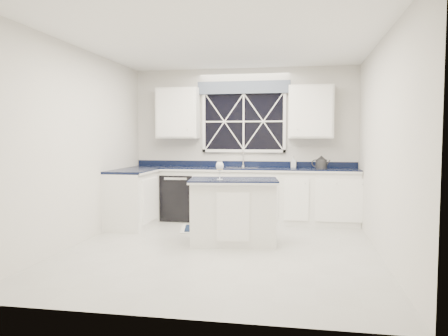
% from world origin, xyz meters
% --- Properties ---
extents(ground, '(4.50, 4.50, 0.00)m').
position_xyz_m(ground, '(0.00, 0.00, 0.00)').
color(ground, '#A1A29D').
rests_on(ground, ground).
extents(back_wall, '(4.00, 0.10, 2.70)m').
position_xyz_m(back_wall, '(0.00, 2.25, 1.35)').
color(back_wall, beige).
rests_on(back_wall, ground).
extents(base_cabinets, '(3.99, 1.60, 0.90)m').
position_xyz_m(base_cabinets, '(-0.33, 1.78, 0.45)').
color(base_cabinets, silver).
rests_on(base_cabinets, ground).
extents(countertop, '(3.98, 0.64, 0.04)m').
position_xyz_m(countertop, '(0.00, 1.95, 0.92)').
color(countertop, black).
rests_on(countertop, base_cabinets).
extents(dishwasher, '(0.60, 0.58, 0.82)m').
position_xyz_m(dishwasher, '(-1.10, 1.95, 0.41)').
color(dishwasher, black).
rests_on(dishwasher, ground).
extents(window, '(1.65, 0.09, 1.26)m').
position_xyz_m(window, '(0.00, 2.20, 1.83)').
color(window, black).
rests_on(window, ground).
extents(upper_cabinets, '(3.10, 0.34, 0.90)m').
position_xyz_m(upper_cabinets, '(0.00, 2.08, 1.90)').
color(upper_cabinets, silver).
rests_on(upper_cabinets, ground).
extents(faucet, '(0.05, 0.20, 0.30)m').
position_xyz_m(faucet, '(0.00, 2.14, 1.10)').
color(faucet, silver).
rests_on(faucet, countertop).
extents(island, '(1.28, 0.87, 0.89)m').
position_xyz_m(island, '(0.11, 0.35, 0.45)').
color(island, silver).
rests_on(island, ground).
extents(rug, '(1.20, 0.88, 0.02)m').
position_xyz_m(rug, '(-0.32, 1.21, 0.01)').
color(rug, beige).
rests_on(rug, ground).
extents(kettle, '(0.31, 0.21, 0.22)m').
position_xyz_m(kettle, '(1.35, 1.97, 1.04)').
color(kettle, '#2D2D2F').
rests_on(kettle, countertop).
extents(wine_glass, '(0.11, 0.11, 0.25)m').
position_xyz_m(wine_glass, '(-0.07, 0.25, 1.07)').
color(wine_glass, white).
rests_on(wine_glass, island).
extents(soap_bottle, '(0.10, 0.10, 0.19)m').
position_xyz_m(soap_bottle, '(0.89, 2.15, 1.04)').
color(soap_bottle, silver).
rests_on(soap_bottle, countertop).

